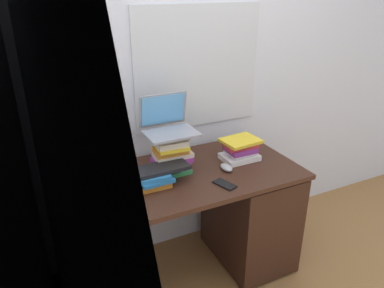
% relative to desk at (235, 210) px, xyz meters
% --- Properties ---
extents(ground_plane, '(6.00, 6.00, 0.00)m').
position_rel_desk_xyz_m(ground_plane, '(-0.37, 0.03, -0.42)').
color(ground_plane, olive).
extents(wall_back, '(6.00, 0.06, 2.60)m').
position_rel_desk_xyz_m(wall_back, '(-0.36, 0.43, 0.88)').
color(wall_back, silver).
rests_on(wall_back, ground).
extents(wall_left, '(0.05, 6.00, 2.60)m').
position_rel_desk_xyz_m(wall_left, '(-1.17, 0.03, 0.88)').
color(wall_left, silver).
rests_on(wall_left, ground).
extents(desk, '(1.44, 0.71, 0.77)m').
position_rel_desk_xyz_m(desk, '(0.00, 0.00, 0.00)').
color(desk, '#381E14').
rests_on(desk, ground).
extents(book_stack_tall, '(0.25, 0.20, 0.24)m').
position_rel_desk_xyz_m(book_stack_tall, '(-0.41, 0.10, 0.47)').
color(book_stack_tall, '#338C4C').
rests_on(book_stack_tall, desk).
extents(book_stack_keyboard_riser, '(0.21, 0.19, 0.08)m').
position_rel_desk_xyz_m(book_stack_keyboard_riser, '(-0.58, -0.01, 0.39)').
color(book_stack_keyboard_riser, orange).
rests_on(book_stack_keyboard_riser, desk).
extents(book_stack_side, '(0.25, 0.20, 0.14)m').
position_rel_desk_xyz_m(book_stack_side, '(0.05, 0.06, 0.42)').
color(book_stack_side, white).
rests_on(book_stack_side, desk).
extents(laptop, '(0.30, 0.26, 0.22)m').
position_rel_desk_xyz_m(laptop, '(-0.41, 0.15, 0.65)').
color(laptop, gray).
rests_on(laptop, book_stack_tall).
extents(keyboard, '(0.42, 0.15, 0.02)m').
position_rel_desk_xyz_m(keyboard, '(-0.58, -0.01, 0.45)').
color(keyboard, black).
rests_on(keyboard, book_stack_keyboard_riser).
extents(computer_mouse, '(0.06, 0.10, 0.04)m').
position_rel_desk_xyz_m(computer_mouse, '(-0.10, -0.04, 0.37)').
color(computer_mouse, '#A5A8AD').
rests_on(computer_mouse, desk).
extents(mug, '(0.12, 0.09, 0.09)m').
position_rel_desk_xyz_m(mug, '(-0.85, 0.11, 0.39)').
color(mug, white).
rests_on(mug, desk).
extents(cell_phone, '(0.10, 0.15, 0.01)m').
position_rel_desk_xyz_m(cell_phone, '(-0.21, -0.19, 0.35)').
color(cell_phone, black).
rests_on(cell_phone, desk).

